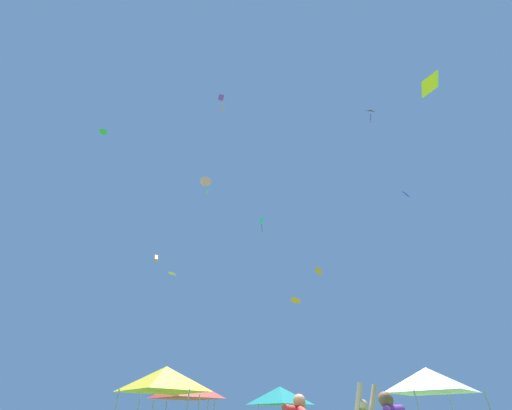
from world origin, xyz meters
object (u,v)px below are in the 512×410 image
(kite_black_delta, at_px, (369,111))
(kite_green_delta, at_px, (103,131))
(kite_pink_delta, at_px, (205,182))
(kite_yellow_diamond, at_px, (428,85))
(kite_purple_box, at_px, (220,98))
(kite_orange_delta, at_px, (295,300))
(kite_orange_box, at_px, (155,258))
(kite_cyan_diamond, at_px, (260,221))
(kite_yellow_delta, at_px, (171,273))
(canopy_tent_teal, at_px, (279,396))
(canopy_tent_yellow, at_px, (164,379))
(canopy_tent_white, at_px, (427,380))
(kite_orange_diamond, at_px, (318,271))
(canopy_tent_red, at_px, (186,388))
(kite_blue_diamond, at_px, (406,194))

(kite_black_delta, bearing_deg, kite_green_delta, 174.93)
(kite_pink_delta, relative_size, kite_yellow_diamond, 1.90)
(kite_purple_box, bearing_deg, kite_orange_delta, 64.05)
(kite_orange_delta, bearing_deg, kite_orange_box, -179.52)
(kite_black_delta, distance_m, kite_purple_box, 15.19)
(kite_cyan_diamond, distance_m, kite_black_delta, 15.99)
(kite_black_delta, height_order, kite_yellow_delta, kite_black_delta)
(canopy_tent_teal, xyz_separation_m, canopy_tent_yellow, (-5.48, -4.38, 0.39))
(canopy_tent_teal, distance_m, kite_green_delta, 30.54)
(canopy_tent_white, relative_size, kite_cyan_diamond, 2.12)
(kite_pink_delta, bearing_deg, kite_black_delta, -28.94)
(kite_black_delta, distance_m, kite_orange_delta, 21.33)
(canopy_tent_yellow, distance_m, kite_orange_box, 23.67)
(kite_yellow_diamond, bearing_deg, canopy_tent_teal, 136.07)
(kite_orange_box, relative_size, kite_orange_diamond, 0.99)
(kite_green_delta, bearing_deg, kite_yellow_delta, 0.16)
(kite_orange_diamond, xyz_separation_m, kite_yellow_delta, (-13.66, -9.83, -4.33))
(kite_green_delta, bearing_deg, kite_orange_diamond, 22.66)
(kite_black_delta, bearing_deg, kite_pink_delta, 151.06)
(canopy_tent_yellow, height_order, kite_orange_box, kite_orange_box)
(canopy_tent_yellow, relative_size, kite_green_delta, 3.18)
(canopy_tent_red, relative_size, kite_orange_box, 3.67)
(kite_pink_delta, height_order, kite_purple_box, kite_pink_delta)
(kite_blue_diamond, bearing_deg, kite_orange_diamond, 169.08)
(kite_pink_delta, xyz_separation_m, kite_yellow_diamond, (17.01, -19.14, -7.81))
(canopy_tent_yellow, relative_size, kite_blue_diamond, 3.18)
(canopy_tent_red, relative_size, kite_black_delta, 1.43)
(canopy_tent_teal, bearing_deg, kite_blue_diamond, 30.92)
(canopy_tent_red, xyz_separation_m, canopy_tent_yellow, (-0.30, -4.07, 0.06))
(kite_pink_delta, relative_size, kite_purple_box, 1.11)
(kite_cyan_diamond, relative_size, kite_pink_delta, 0.59)
(kite_blue_diamond, xyz_separation_m, kite_orange_diamond, (-11.54, 2.23, -9.15))
(canopy_tent_white, height_order, kite_green_delta, kite_green_delta)
(canopy_tent_yellow, bearing_deg, kite_black_delta, 16.23)
(canopy_tent_teal, bearing_deg, kite_orange_box, 135.09)
(kite_yellow_diamond, distance_m, kite_blue_diamond, 21.74)
(canopy_tent_teal, bearing_deg, kite_cyan_diamond, 95.46)
(kite_yellow_delta, bearing_deg, kite_purple_box, -56.79)
(kite_orange_diamond, distance_m, kite_orange_delta, 4.19)
(kite_blue_diamond, height_order, kite_orange_delta, kite_blue_diamond)
(kite_yellow_diamond, bearing_deg, kite_blue_diamond, 67.57)
(canopy_tent_yellow, height_order, kite_yellow_delta, kite_yellow_delta)
(canopy_tent_teal, relative_size, canopy_tent_red, 0.88)
(kite_pink_delta, bearing_deg, kite_cyan_diamond, -16.08)
(canopy_tent_teal, bearing_deg, kite_yellow_delta, 160.93)
(canopy_tent_white, xyz_separation_m, kite_black_delta, (3.92, 4.77, 24.56))
(kite_orange_delta, bearing_deg, kite_orange_diamond, -12.18)
(kite_orange_box, bearing_deg, kite_pink_delta, -28.05)
(kite_pink_delta, xyz_separation_m, kite_purple_box, (3.11, -12.53, -0.16))
(kite_pink_delta, relative_size, kite_yellow_delta, 3.66)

